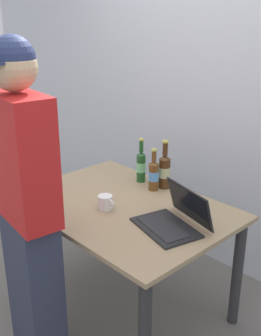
{
  "coord_description": "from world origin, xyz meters",
  "views": [
    {
      "loc": [
        1.64,
        -1.48,
        1.8
      ],
      "look_at": [
        0.07,
        0.0,
        0.98
      ],
      "focal_mm": 44.01,
      "sensor_mm": 36.0,
      "label": 1
    }
  ],
  "objects": [
    {
      "name": "beer_bottle_amber",
      "position": [
        -0.18,
        0.33,
        0.85
      ],
      "size": [
        0.06,
        0.06,
        0.3
      ],
      "color": "#1E5123",
      "rests_on": "desk"
    },
    {
      "name": "beer_bottle_green",
      "position": [
        -0.0,
        0.37,
        0.85
      ],
      "size": [
        0.08,
        0.08,
        0.32
      ],
      "color": "#472B14",
      "rests_on": "desk"
    },
    {
      "name": "coffee_mug",
      "position": [
        -0.02,
        -0.11,
        0.77
      ],
      "size": [
        0.12,
        0.09,
        0.08
      ],
      "color": "white",
      "rests_on": "desk"
    },
    {
      "name": "person_figure",
      "position": [
        -0.02,
        -0.61,
        0.9
      ],
      "size": [
        0.43,
        0.31,
        1.72
      ],
      "color": "#2D3347",
      "rests_on": "ground"
    },
    {
      "name": "desk",
      "position": [
        0.0,
        0.0,
        0.62
      ],
      "size": [
        1.28,
        0.9,
        0.73
      ],
      "color": "#9E8460",
      "rests_on": "ground"
    },
    {
      "name": "back_wall",
      "position": [
        0.0,
        0.93,
        1.3
      ],
      "size": [
        6.0,
        0.1,
        2.6
      ],
      "primitive_type": "cube",
      "color": "silver",
      "rests_on": "ground"
    },
    {
      "name": "laptop",
      "position": [
        0.39,
        0.02,
        0.78
      ],
      "size": [
        0.42,
        0.38,
        0.21
      ],
      "color": "black",
      "rests_on": "desk"
    },
    {
      "name": "beer_bottle_brown",
      "position": [
        -0.02,
        0.29,
        0.84
      ],
      "size": [
        0.06,
        0.06,
        0.28
      ],
      "color": "brown",
      "rests_on": "desk"
    },
    {
      "name": "ground_plane",
      "position": [
        0.0,
        0.0,
        0.0
      ],
      "size": [
        8.0,
        8.0,
        0.0
      ],
      "primitive_type": "plane",
      "color": "slate",
      "rests_on": "ground"
    }
  ]
}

